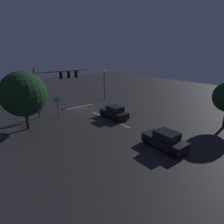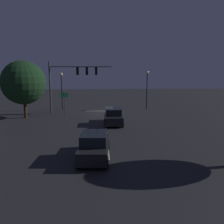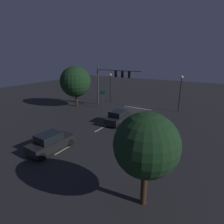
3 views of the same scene
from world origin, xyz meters
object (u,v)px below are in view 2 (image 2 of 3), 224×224
Objects in this scene: car_approaching at (113,116)px; traffic_signal_assembly at (72,76)px; street_lamp_left_kerb at (147,83)px; route_sign at (64,99)px; car_distant at (94,146)px; street_lamp_right_kerb at (62,84)px; tree_right_near at (23,83)px.

traffic_signal_assembly is at bearing -53.38° from car_approaching.
street_lamp_left_kerb reaches higher than route_sign.
route_sign is (11.37, 4.24, -1.73)m from street_lamp_left_kerb.
car_distant is at bearing 101.27° from traffic_signal_assembly.
route_sign is at bearing 20.46° from street_lamp_left_kerb.
car_approaching is 11.27m from street_lamp_left_kerb.
tree_right_near is at bearing 57.48° from street_lamp_right_kerb.
car_approaching is 11.78m from street_lamp_right_kerb.
route_sign is (4.12, -14.62, 1.31)m from car_distant.
route_sign reaches higher than car_approaching.
route_sign is (-0.97, 3.99, -1.58)m from street_lamp_right_kerb.
traffic_signal_assembly reaches higher than street_lamp_right_kerb.
tree_right_near is (4.46, 1.48, 2.10)m from route_sign.
tree_right_near is (8.58, -13.13, 3.41)m from car_distant.
car_approaching is 1.49× the size of route_sign.
traffic_signal_assembly is 17.03m from car_distant.
street_lamp_right_kerb is 4.40m from route_sign.
car_distant is 16.05m from tree_right_near.
street_lamp_right_kerb is at bearing -53.06° from car_approaching.
traffic_signal_assembly is 3.30m from route_sign.
car_approaching is at bearing 138.94° from route_sign.
street_lamp_left_kerb reaches higher than car_distant.
tree_right_near is (10.35, -3.65, 3.41)m from car_approaching.
traffic_signal_assembly is 1.21× the size of tree_right_near.
traffic_signal_assembly reaches higher than tree_right_near.
street_lamp_left_kerb is (-5.47, -9.37, 3.04)m from car_approaching.
traffic_signal_assembly is at bearing -150.05° from tree_right_near.
street_lamp_left_kerb is 16.83m from tree_right_near.
traffic_signal_assembly is 3.25m from street_lamp_right_kerb.
street_lamp_left_kerb is (-7.25, -18.86, 3.04)m from car_distant.
car_approaching is (-5.00, 6.73, -4.06)m from traffic_signal_assembly.
traffic_signal_assembly is 1.48× the size of street_lamp_left_kerb.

